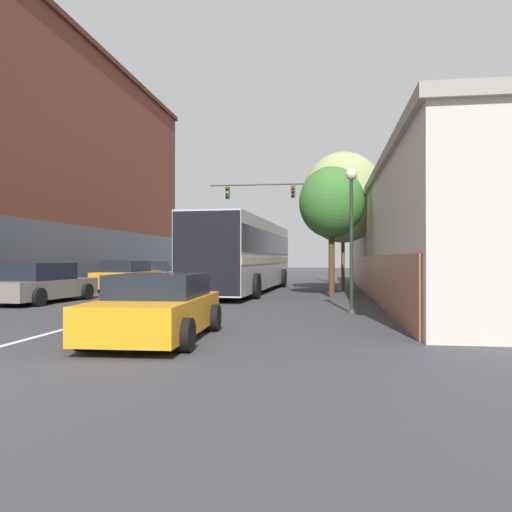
# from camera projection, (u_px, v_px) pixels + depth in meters

# --- Properties ---
(lane_center_line) EXTENTS (0.14, 43.97, 0.01)m
(lane_center_line) POSITION_uv_depth(u_px,v_px,m) (193.00, 295.00, 21.42)
(lane_center_line) COLOR silver
(lane_center_line) RESTS_ON ground_plane
(building_left_brick) EXTENTS (9.06, 29.74, 13.05)m
(building_left_brick) POSITION_uv_depth(u_px,v_px,m) (12.00, 163.00, 26.44)
(building_left_brick) COLOR brown
(building_left_brick) RESTS_ON ground_plane
(building_right_storefront) EXTENTS (7.17, 27.88, 4.74)m
(building_right_storefront) POSITION_uv_depth(u_px,v_px,m) (445.00, 238.00, 22.17)
(building_right_storefront) COLOR beige
(building_right_storefront) RESTS_ON ground_plane
(bus) EXTENTS (3.20, 13.04, 3.25)m
(bus) POSITION_uv_depth(u_px,v_px,m) (245.00, 253.00, 23.37)
(bus) COLOR #B7B7BC
(bus) RESTS_ON ground_plane
(hatchback_foreground) EXTENTS (2.11, 3.98, 1.26)m
(hatchback_foreground) POSITION_uv_depth(u_px,v_px,m) (157.00, 308.00, 9.65)
(hatchback_foreground) COLOR orange
(hatchback_foreground) RESTS_ON ground_plane
(parked_car_left_near) EXTENTS (2.30, 4.64, 1.40)m
(parked_car_left_near) POSITION_uv_depth(u_px,v_px,m) (41.00, 284.00, 17.65)
(parked_car_left_near) COLOR slate
(parked_car_left_near) RESTS_ON ground_plane
(parked_car_left_mid) EXTENTS (2.14, 4.65, 1.40)m
(parked_car_left_mid) POSITION_uv_depth(u_px,v_px,m) (161.00, 273.00, 30.01)
(parked_car_left_mid) COLOR silver
(parked_car_left_mid) RESTS_ON ground_plane
(parked_car_left_far) EXTENTS (2.16, 4.64, 1.46)m
(parked_car_left_far) POSITION_uv_depth(u_px,v_px,m) (127.00, 276.00, 24.49)
(parked_car_left_far) COLOR orange
(parked_car_left_far) RESTS_ON ground_plane
(traffic_signal_gantry) EXTENTS (8.08, 0.36, 6.79)m
(traffic_signal_gantry) POSITION_uv_depth(u_px,v_px,m) (294.00, 208.00, 32.79)
(traffic_signal_gantry) COLOR #514C47
(traffic_signal_gantry) RESTS_ON ground_plane
(street_lamp) EXTENTS (0.33, 0.33, 4.13)m
(street_lamp) POSITION_uv_depth(u_px,v_px,m) (351.00, 226.00, 14.24)
(street_lamp) COLOR #233323
(street_lamp) RESTS_ON ground_plane
(street_tree_near) EXTENTS (2.64, 2.38, 5.31)m
(street_tree_near) POSITION_uv_depth(u_px,v_px,m) (332.00, 203.00, 20.27)
(street_tree_near) COLOR #4C3823
(street_tree_near) RESTS_ON ground_plane
(street_tree_far) EXTENTS (3.98, 3.58, 6.70)m
(street_tree_far) POSITION_uv_depth(u_px,v_px,m) (343.00, 197.00, 24.04)
(street_tree_far) COLOR brown
(street_tree_far) RESTS_ON ground_plane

